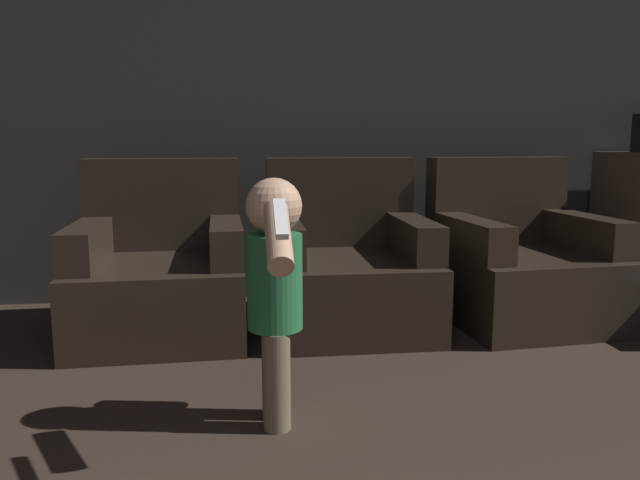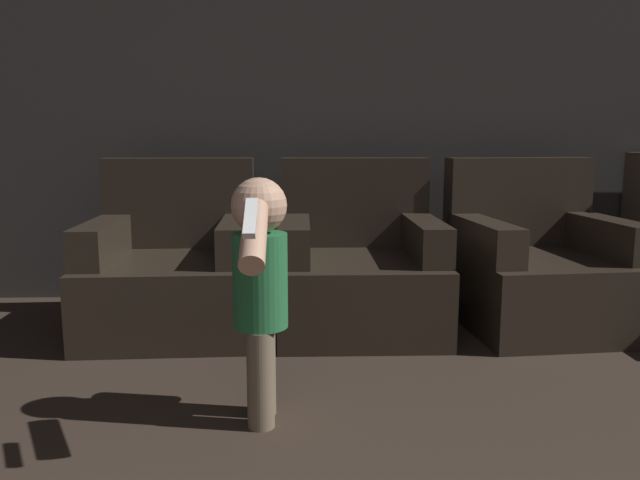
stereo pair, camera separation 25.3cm
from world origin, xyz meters
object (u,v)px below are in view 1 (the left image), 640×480
Objects in this scene: person_toddler at (275,282)px; armchair_left at (160,275)px; armchair_middle at (347,270)px; armchair_right at (520,265)px.

armchair_left is at bearing 25.14° from person_toddler.
armchair_middle is at bearing -21.00° from person_toddler.
armchair_left is 1.05× the size of person_toddler.
armchair_middle is 1.00m from armchair_right.
armchair_right is 1.09× the size of person_toddler.
armchair_left and armchair_middle have the same top height.
person_toddler is (-0.46, -1.18, 0.22)m from armchair_middle.
armchair_right is at bearing 0.33° from armchair_middle.
armchair_right is (1.00, -0.00, 0.00)m from armchair_middle.
armchair_middle and armchair_right have the same top height.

